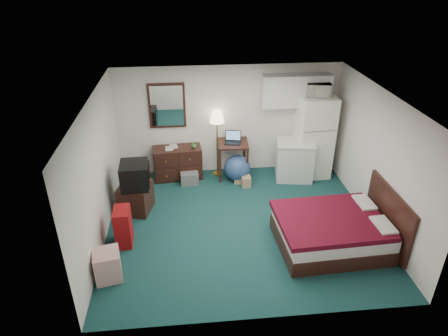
{
  "coord_description": "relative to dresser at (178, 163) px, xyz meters",
  "views": [
    {
      "loc": [
        -0.94,
        -6.16,
        4.53
      ],
      "look_at": [
        -0.28,
        0.48,
        0.98
      ],
      "focal_mm": 32.0,
      "sensor_mm": 36.0,
      "label": 1
    }
  ],
  "objects": [
    {
      "name": "fridge",
      "position": [
        3.07,
        -0.1,
        0.57
      ],
      "size": [
        0.81,
        0.81,
        1.88
      ],
      "primitive_type": null,
      "rotation": [
        0.0,
        0.0,
        0.05
      ],
      "color": "white",
      "rests_on": "floor"
    },
    {
      "name": "retail_box",
      "position": [
        -1.09,
        -3.19,
        -0.12
      ],
      "size": [
        0.47,
        0.47,
        0.5
      ],
      "primitive_type": null,
      "rotation": [
        0.0,
        0.0,
        0.2
      ],
      "color": "silver",
      "rests_on": "floor"
    },
    {
      "name": "mug",
      "position": [
        0.39,
        -0.03,
        0.43
      ],
      "size": [
        0.14,
        0.12,
        0.13
      ],
      "primitive_type": "imported",
      "rotation": [
        0.0,
        0.0,
        -0.12
      ],
      "color": "#458C41",
      "rests_on": "dresser"
    },
    {
      "name": "upper_cabinets",
      "position": [
        2.64,
        0.1,
        1.58
      ],
      "size": [
        1.5,
        0.35,
        0.7
      ],
      "primitive_type": null,
      "color": "silver",
      "rests_on": "walls"
    },
    {
      "name": "laptop",
      "position": [
        1.25,
        -0.08,
        0.59
      ],
      "size": [
        0.4,
        0.35,
        0.24
      ],
      "primitive_type": null,
      "rotation": [
        0.0,
        0.0,
        -0.19
      ],
      "color": "black",
      "rests_on": "desk"
    },
    {
      "name": "book_a",
      "position": [
        -0.25,
        -0.04,
        0.49
      ],
      "size": [
        0.17,
        0.02,
        0.24
      ],
      "primitive_type": "imported",
      "rotation": [
        0.0,
        0.0,
        0.02
      ],
      "color": "#947658",
      "rests_on": "dresser"
    },
    {
      "name": "floor_lamp",
      "position": [
        0.92,
        0.07,
        0.41
      ],
      "size": [
        0.37,
        0.37,
        1.56
      ],
      "primitive_type": null,
      "rotation": [
        0.0,
        0.0,
        -0.1
      ],
      "color": "#B8902D",
      "rests_on": "floor"
    },
    {
      "name": "mirror",
      "position": [
        -0.16,
        0.24,
        1.28
      ],
      "size": [
        0.8,
        0.06,
        1.0
      ],
      "primitive_type": null,
      "color": "white",
      "rests_on": "walls"
    },
    {
      "name": "headboard",
      "position": [
        3.65,
        -2.75,
        0.18
      ],
      "size": [
        0.06,
        1.56,
        1.0
      ],
      "primitive_type": null,
      "color": "black",
      "rests_on": "walls"
    },
    {
      "name": "cardboard_box_a",
      "position": [
        1.39,
        -0.4,
        -0.26
      ],
      "size": [
        0.28,
        0.25,
        0.21
      ],
      "primitive_type": null,
      "rotation": [
        0.0,
        0.0,
        -0.15
      ],
      "color": "#947658",
      "rests_on": "floor"
    },
    {
      "name": "file_bin",
      "position": [
        0.25,
        -0.32,
        -0.23
      ],
      "size": [
        0.41,
        0.32,
        0.27
      ],
      "primitive_type": null,
      "rotation": [
        0.0,
        0.0,
        0.06
      ],
      "color": "slate",
      "rests_on": "floor"
    },
    {
      "name": "book_b",
      "position": [
        -0.15,
        0.05,
        0.49
      ],
      "size": [
        0.17,
        0.05,
        0.23
      ],
      "primitive_type": "imported",
      "rotation": [
        0.0,
        0.0,
        0.17
      ],
      "color": "#947658",
      "rests_on": "dresser"
    },
    {
      "name": "ceiling",
      "position": [
        1.19,
        -1.98,
        2.13
      ],
      "size": [
        5.0,
        4.5,
        0.01
      ],
      "primitive_type": "cube",
      "color": "white",
      "rests_on": "walls"
    },
    {
      "name": "cardboard_box_b",
      "position": [
        1.5,
        -0.56,
        -0.25
      ],
      "size": [
        0.2,
        0.23,
        0.23
      ],
      "primitive_type": null,
      "rotation": [
        0.0,
        0.0,
        0.0
      ],
      "color": "#947658",
      "rests_on": "floor"
    },
    {
      "name": "microwave",
      "position": [
        3.07,
        -0.11,
        1.68
      ],
      "size": [
        0.54,
        0.35,
        0.34
      ],
      "primitive_type": "imported",
      "rotation": [
        0.0,
        0.0,
        -0.14
      ],
      "color": "white",
      "rests_on": "fridge"
    },
    {
      "name": "bed",
      "position": [
        2.67,
        -2.75,
        -0.08
      ],
      "size": [
        1.88,
        1.5,
        0.58
      ],
      "primitive_type": null,
      "rotation": [
        0.0,
        0.0,
        0.05
      ],
      "color": "#43081D",
      "rests_on": "floor"
    },
    {
      "name": "suitcase",
      "position": [
        -0.94,
        -2.33,
        -0.02
      ],
      "size": [
        0.28,
        0.44,
        0.7
      ],
      "primitive_type": null,
      "rotation": [
        0.0,
        0.0,
        0.03
      ],
      "color": "maroon",
      "rests_on": "floor"
    },
    {
      "name": "exercise_ball",
      "position": [
        1.34,
        -0.26,
        -0.07
      ],
      "size": [
        0.63,
        0.63,
        0.6
      ],
      "primitive_type": "sphere",
      "rotation": [
        0.0,
        0.0,
        0.05
      ],
      "color": "navy",
      "rests_on": "floor"
    },
    {
      "name": "walls",
      "position": [
        1.19,
        -1.98,
        0.88
      ],
      "size": [
        5.01,
        4.51,
        2.5
      ],
      "color": "white",
      "rests_on": "floor"
    },
    {
      "name": "floor",
      "position": [
        1.19,
        -1.98,
        -0.37
      ],
      "size": [
        5.0,
        4.5,
        0.01
      ],
      "primitive_type": "cube",
      "color": "#10383E",
      "rests_on": "ground"
    },
    {
      "name": "desk",
      "position": [
        1.26,
        -0.05,
        0.05
      ],
      "size": [
        0.69,
        0.69,
        0.84
      ],
      "primitive_type": null,
      "rotation": [
        0.0,
        0.0,
        -0.05
      ],
      "color": "black",
      "rests_on": "floor"
    },
    {
      "name": "tv_stand",
      "position": [
        -0.83,
        -1.28,
        -0.08
      ],
      "size": [
        0.7,
        0.74,
        0.57
      ],
      "primitive_type": null,
      "rotation": [
        0.0,
        0.0,
        -0.24
      ],
      "color": "black",
      "rests_on": "floor"
    },
    {
      "name": "kitchen_counter",
      "position": [
        2.63,
        -0.31,
        0.07
      ],
      "size": [
        0.88,
        0.72,
        0.88
      ],
      "primitive_type": null,
      "rotation": [
        0.0,
        0.0,
        -0.15
      ],
      "color": "silver",
      "rests_on": "floor"
    },
    {
      "name": "crt_tv",
      "position": [
        -0.79,
        -1.33,
        0.45
      ],
      "size": [
        0.56,
        0.6,
        0.5
      ],
      "primitive_type": null,
      "rotation": [
        0.0,
        0.0,
        0.04
      ],
      "color": "black",
      "rests_on": "tv_stand"
    },
    {
      "name": "dresser",
      "position": [
        0.0,
        0.0,
        0.0
      ],
      "size": [
        1.12,
        0.58,
        0.74
      ],
      "primitive_type": null,
      "rotation": [
        0.0,
        0.0,
        0.08
      ],
      "color": "black",
      "rests_on": "floor"
    }
  ]
}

